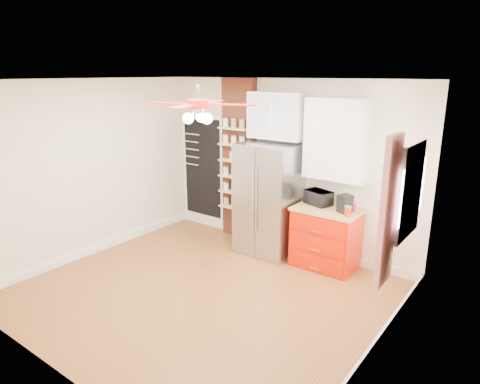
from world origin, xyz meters
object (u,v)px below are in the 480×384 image
Objects in this scene: red_cabinet at (326,237)px; pantry_jar_oats at (232,156)px; fridge at (269,199)px; coffee_maker at (345,204)px; toaster_oven at (318,198)px; ceiling_fan at (198,104)px; canister_left at (348,212)px.

red_cabinet is 7.36× the size of pantry_jar_oats.
red_cabinet is at bearing 2.95° from fridge.
toaster_oven is at bearing -169.32° from coffee_maker.
ceiling_fan reaches higher than pantry_jar_oats.
toaster_oven is 1.52× the size of coffee_maker.
toaster_oven is 3.00× the size of pantry_jar_oats.
fridge is at bearing -152.81° from toaster_oven.
coffee_maker is (0.27, -0.02, 0.57)m from red_cabinet.
fridge reaches higher than pantry_jar_oats.
fridge reaches higher than red_cabinet.
red_cabinet is at bearing -4.03° from pantry_jar_oats.
coffee_maker is (1.24, 0.03, 0.15)m from fridge.
red_cabinet is at bearing 61.29° from ceiling_fan.
coffee_maker reaches higher than red_cabinet.
canister_left is (1.29, 1.52, -1.46)m from ceiling_fan.
pantry_jar_oats is at bearing 172.52° from canister_left.
fridge reaches higher than coffee_maker.
ceiling_fan is (0.05, -1.63, 1.55)m from fridge.
canister_left is at bearing -7.48° from pantry_jar_oats.
canister_left is (0.37, -0.16, 0.51)m from red_cabinet.
ceiling_fan is (-0.92, -1.68, 1.97)m from red_cabinet.
fridge is 13.41× the size of canister_left.
pantry_jar_oats reaches higher than toaster_oven.
coffee_maker reaches higher than canister_left.
pantry_jar_oats reaches higher than coffee_maker.
red_cabinet is 0.63m from coffee_maker.
toaster_oven is at bearing -1.66° from pantry_jar_oats.
fridge reaches higher than canister_left.
coffee_maker is 0.18m from canister_left.
pantry_jar_oats reaches higher than canister_left.
toaster_oven is 0.62m from canister_left.
red_cabinet is at bearing -5.12° from toaster_oven.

